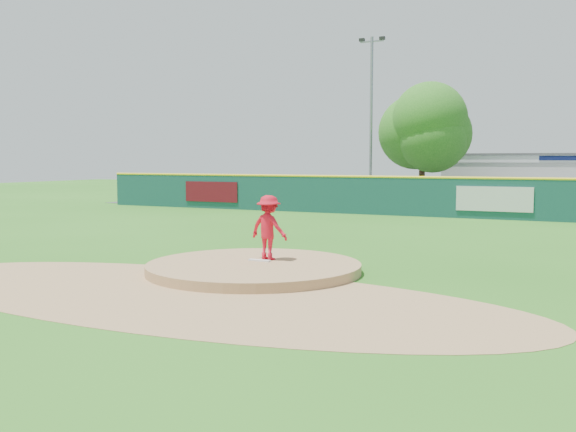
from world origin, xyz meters
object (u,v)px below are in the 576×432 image
at_px(deciduous_tree, 423,133).
at_px(light_pole_left, 371,112).
at_px(pool_building_grp, 568,178).
at_px(van, 410,193).
at_px(pitcher, 269,228).
at_px(playground_slide, 274,191).

height_order(deciduous_tree, light_pole_left, light_pole_left).
distance_m(pool_building_grp, deciduous_tree, 11.01).
xyz_separation_m(van, light_pole_left, (-3.13, 1.37, 5.27)).
relative_size(pool_building_grp, light_pole_left, 1.38).
bearing_deg(light_pole_left, pitcher, -76.98).
bearing_deg(pool_building_grp, light_pole_left, -157.40).
height_order(van, playground_slide, playground_slide).
bearing_deg(pitcher, light_pole_left, -67.43).
xyz_separation_m(van, playground_slide, (-8.14, -3.09, 0.12)).
relative_size(playground_slide, light_pole_left, 0.29).
relative_size(pool_building_grp, deciduous_tree, 2.07).
bearing_deg(pitcher, playground_slide, -53.55).
relative_size(deciduous_tree, light_pole_left, 0.67).
height_order(van, pool_building_grp, pool_building_grp).
xyz_separation_m(deciduous_tree, light_pole_left, (-4.00, 2.00, 1.50)).
bearing_deg(pool_building_grp, deciduous_tree, -138.84).
relative_size(pitcher, pool_building_grp, 0.11).
xyz_separation_m(pitcher, deciduous_tree, (-2.09, 24.35, 3.45)).
bearing_deg(light_pole_left, van, -23.70).
relative_size(van, pool_building_grp, 0.36).
bearing_deg(van, pitcher, -148.96).
distance_m(pitcher, pool_building_grp, 31.90).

